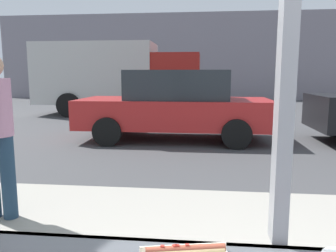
% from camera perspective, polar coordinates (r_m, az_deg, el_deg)
% --- Properties ---
extents(ground_plane, '(60.00, 60.00, 0.00)m').
position_cam_1_polar(ground_plane, '(9.16, 7.71, -1.08)').
color(ground_plane, '#424244').
extents(building_facade_far, '(28.00, 1.20, 5.50)m').
position_cam_1_polar(building_facade_far, '(22.41, 6.98, 11.71)').
color(building_facade_far, gray).
rests_on(building_facade_far, ground).
extents(parked_car_red, '(4.50, 2.04, 1.66)m').
position_cam_1_polar(parked_car_red, '(7.96, 1.29, 3.67)').
color(parked_car_red, red).
rests_on(parked_car_red, ground).
extents(box_truck, '(6.29, 2.44, 2.77)m').
position_cam_1_polar(box_truck, '(13.31, -8.86, 8.54)').
color(box_truck, beige).
rests_on(box_truck, ground).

